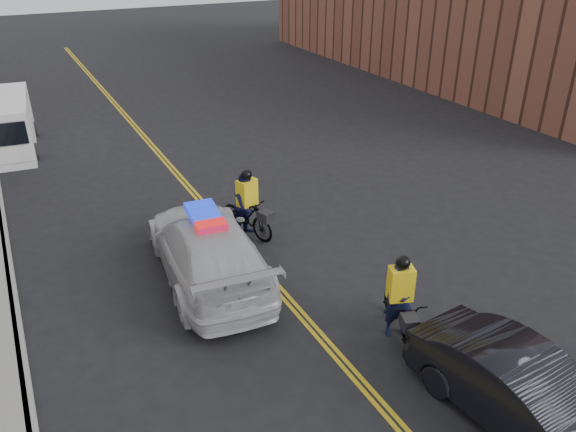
# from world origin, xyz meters

# --- Properties ---
(ground) EXTENTS (120.00, 120.00, 0.00)m
(ground) POSITION_xyz_m (0.00, 0.00, 0.00)
(ground) COLOR black
(ground) RESTS_ON ground
(center_line_left) EXTENTS (0.10, 60.00, 0.01)m
(center_line_left) POSITION_xyz_m (-0.08, 8.00, 0.01)
(center_line_left) COLOR gold
(center_line_left) RESTS_ON ground
(center_line_right) EXTENTS (0.10, 60.00, 0.01)m
(center_line_right) POSITION_xyz_m (0.08, 8.00, 0.01)
(center_line_right) COLOR gold
(center_line_right) RESTS_ON ground
(curb) EXTENTS (0.20, 60.00, 0.15)m
(curb) POSITION_xyz_m (-6.00, 8.00, 0.07)
(curb) COLOR gray
(curb) RESTS_ON ground
(police_cruiser) EXTENTS (2.96, 6.10, 1.87)m
(police_cruiser) POSITION_xyz_m (-1.34, 2.58, 0.86)
(police_cruiser) COLOR silver
(police_cruiser) RESTS_ON ground
(dark_sedan) EXTENTS (2.05, 4.69, 1.50)m
(dark_sedan) POSITION_xyz_m (1.95, -4.75, 0.75)
(dark_sedan) COLOR black
(dark_sedan) RESTS_ON ground
(cargo_van) EXTENTS (2.33, 5.33, 2.17)m
(cargo_van) POSITION_xyz_m (-5.29, 15.20, 1.06)
(cargo_van) COLOR white
(cargo_van) RESTS_ON ground
(cyclist_near) EXTENTS (1.35, 2.18, 2.02)m
(cyclist_near) POSITION_xyz_m (1.58, -1.56, 0.70)
(cyclist_near) COLOR black
(cyclist_near) RESTS_ON ground
(cyclist_far) EXTENTS (1.26, 2.14, 2.09)m
(cyclist_far) POSITION_xyz_m (0.50, 4.19, 0.83)
(cyclist_far) COLOR black
(cyclist_far) RESTS_ON ground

